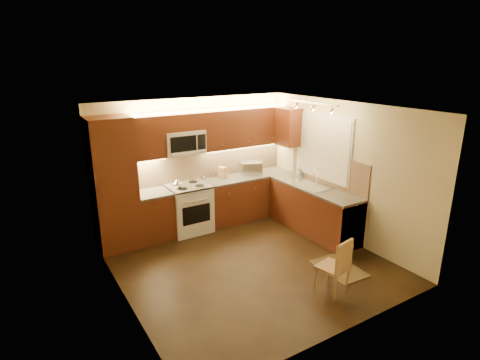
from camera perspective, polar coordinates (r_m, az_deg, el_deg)
floor at (r=6.51m, az=1.45°, el=-12.03°), size 4.00×4.00×0.01m
ceiling at (r=5.72m, az=1.64°, el=10.39°), size 4.00×4.00×0.01m
wall_back at (r=7.68m, az=-6.65°, el=2.56°), size 4.00×0.01×2.50m
wall_front at (r=4.58m, az=15.49°, el=-8.38°), size 4.00×0.01×2.50m
wall_left at (r=5.24m, az=-17.17°, el=-5.18°), size 0.01×4.00×2.50m
wall_right at (r=7.24m, az=14.92°, el=1.18°), size 0.01×4.00×2.50m
pantry at (r=6.92m, az=-17.99°, el=-0.71°), size 0.70×0.60×2.30m
base_cab_back_left at (r=7.32m, az=-12.46°, el=-5.25°), size 0.62×0.60×0.86m
counter_back_left at (r=7.17m, az=-12.69°, el=-1.92°), size 0.62×0.60×0.04m
base_cab_back_right at (r=8.15m, az=1.09°, el=-2.49°), size 1.92×0.60×0.86m
counter_back_right at (r=8.01m, az=1.10°, el=0.54°), size 1.92×0.60×0.04m
base_cab_right at (r=7.57m, az=10.68°, el=-4.39°), size 0.60×2.00×0.86m
counter_right at (r=7.41m, az=10.87°, el=-1.16°), size 0.60×2.00×0.04m
dishwasher at (r=7.11m, az=14.47°, el=-6.11°), size 0.58×0.60×0.84m
backsplash_back at (r=7.83m, az=-4.29°, el=2.54°), size 3.30×0.02×0.60m
backsplash_right at (r=7.51m, az=12.65°, el=1.53°), size 0.02×2.00×0.60m
upper_cab_back_left at (r=7.03m, az=-13.56°, el=6.06°), size 0.62×0.35×0.75m
upper_cab_back_right at (r=7.88m, az=0.65°, el=7.71°), size 1.92×0.35×0.75m
upper_cab_bridge at (r=7.23m, az=-8.46°, el=8.42°), size 0.76×0.35×0.31m
upper_cab_right_corner at (r=7.99m, az=7.11°, el=7.71°), size 0.35×0.50×0.75m
stove at (r=7.52m, az=-7.45°, el=-4.12°), size 0.76×0.65×0.92m
microwave at (r=7.28m, az=-8.28°, el=5.49°), size 0.76×0.38×0.44m
window_frame at (r=7.52m, az=12.03°, el=4.73°), size 0.03×1.44×1.24m
window_blinds at (r=7.51m, az=11.92°, el=4.71°), size 0.02×1.36×1.16m
sink at (r=7.49m, az=10.15°, el=-0.16°), size 0.52×0.86×0.15m
faucet at (r=7.59m, az=11.20°, el=0.59°), size 0.20×0.04×0.30m
track_light_bar at (r=6.98m, az=10.68°, el=11.03°), size 0.04×1.20×0.03m
kettle at (r=7.19m, az=-9.17°, el=-0.50°), size 0.21×0.21×0.19m
toaster_oven at (r=8.09m, az=1.61°, el=1.79°), size 0.51×0.45×0.25m
knife_block at (r=7.81m, az=-2.60°, el=1.11°), size 0.15×0.19×0.23m
spice_jar_a at (r=7.70m, az=-5.22°, el=0.33°), size 0.04×0.04×0.10m
spice_jar_b at (r=7.89m, az=-2.38°, el=0.80°), size 0.05×0.05×0.10m
spice_jar_c at (r=7.87m, az=-3.90°, el=0.69°), size 0.06×0.06×0.09m
spice_jar_d at (r=7.86m, az=-2.66°, el=0.74°), size 0.05×0.05×0.10m
soap_bottle at (r=8.06m, az=8.68°, el=1.35°), size 0.09×0.10×0.20m
rug at (r=6.53m, az=14.25°, el=-12.42°), size 0.59×0.85×0.01m
dining_chair at (r=5.73m, az=13.35°, el=-12.07°), size 0.44×0.44×0.84m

